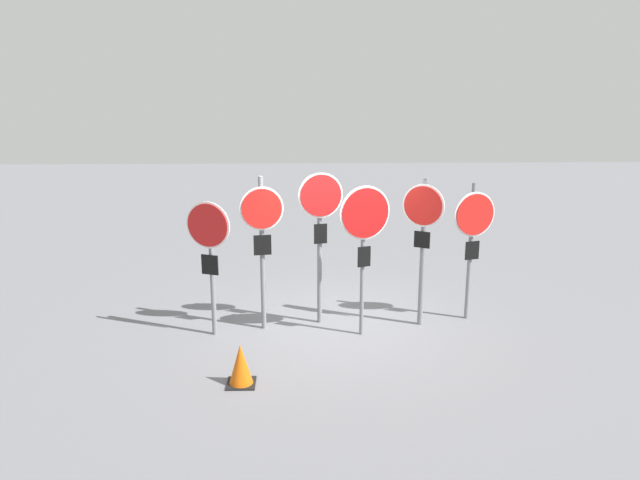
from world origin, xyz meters
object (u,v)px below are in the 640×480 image
(stop_sign_3, at_px, (364,227))
(stop_sign_5, at_px, (473,228))
(stop_sign_0, at_px, (209,243))
(stop_sign_4, at_px, (423,229))
(stop_sign_1, at_px, (262,229))
(traffic_cone_0, at_px, (241,365))
(stop_sign_2, at_px, (320,218))

(stop_sign_3, height_order, stop_sign_5, stop_sign_3)
(stop_sign_0, relative_size, stop_sign_4, 0.89)
(stop_sign_1, xyz_separation_m, stop_sign_5, (3.41, 0.33, -0.09))
(stop_sign_1, bearing_deg, traffic_cone_0, -106.20)
(stop_sign_0, xyz_separation_m, stop_sign_1, (0.79, 0.23, 0.15))
(stop_sign_0, bearing_deg, stop_sign_5, 27.69)
(traffic_cone_0, bearing_deg, stop_sign_1, 83.91)
(stop_sign_3, bearing_deg, stop_sign_1, 149.04)
(stop_sign_1, height_order, stop_sign_4, stop_sign_1)
(stop_sign_2, height_order, stop_sign_4, stop_sign_2)
(stop_sign_3, bearing_deg, stop_sign_4, 2.09)
(stop_sign_1, bearing_deg, stop_sign_5, -4.56)
(stop_sign_2, height_order, stop_sign_5, stop_sign_2)
(stop_sign_5, bearing_deg, stop_sign_0, 170.72)
(stop_sign_2, distance_m, stop_sign_3, 0.84)
(stop_sign_4, bearing_deg, stop_sign_2, -155.81)
(stop_sign_2, distance_m, traffic_cone_0, 2.81)
(stop_sign_3, xyz_separation_m, stop_sign_4, (0.97, 0.40, -0.14))
(stop_sign_2, bearing_deg, traffic_cone_0, -131.57)
(stop_sign_1, relative_size, stop_sign_2, 0.99)
(stop_sign_1, relative_size, stop_sign_3, 1.04)
(stop_sign_1, bearing_deg, stop_sign_4, -7.95)
(stop_sign_3, relative_size, traffic_cone_0, 4.23)
(stop_sign_2, distance_m, stop_sign_5, 2.50)
(stop_sign_5, xyz_separation_m, traffic_cone_0, (-3.61, -2.20, -1.30))
(stop_sign_1, height_order, traffic_cone_0, stop_sign_1)
(stop_sign_4, bearing_deg, stop_sign_0, -145.69)
(stop_sign_3, bearing_deg, stop_sign_5, -1.16)
(stop_sign_2, xyz_separation_m, stop_sign_4, (1.62, -0.13, -0.16))
(stop_sign_1, xyz_separation_m, traffic_cone_0, (-0.20, -1.87, -1.39))
(stop_sign_0, bearing_deg, stop_sign_3, 18.37)
(stop_sign_2, bearing_deg, stop_sign_3, -52.33)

